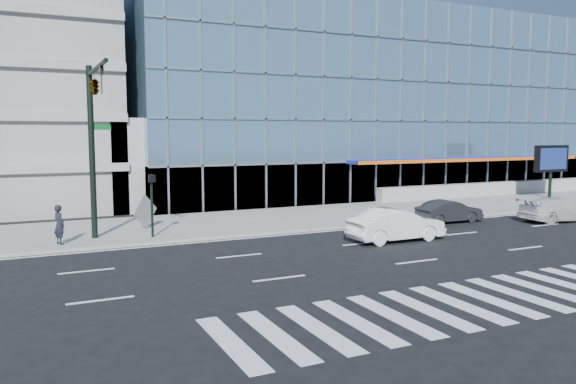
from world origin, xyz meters
The scene contains 13 objects.
ground centered at (0.00, 0.00, 0.00)m, with size 160.00×160.00×0.00m, color black.
sidewalk centered at (0.00, 8.00, 0.07)m, with size 120.00×8.00×0.15m, color gray.
theatre_building centered at (14.00, 26.00, 7.50)m, with size 42.00×26.00×15.00m, color #6894AE.
ramp_block centered at (-6.00, 18.00, 3.00)m, with size 6.00×8.00×6.00m, color gray.
retaining_wall centered at (24.00, 11.60, 0.65)m, with size 30.00×0.80×1.00m, color gray.
traffic_signal centered at (-11.00, 4.57, 6.16)m, with size 1.14×5.74×8.00m.
ped_signal_post centered at (-8.50, 4.94, 2.14)m, with size 0.30×0.33×3.00m.
marquee_sign centered at (22.00, 7.99, 3.07)m, with size 3.20×0.43×4.00m.
white_suv centered at (13.82, 0.69, 0.69)m, with size 1.94×4.78×1.39m, color silver.
white_sedan centered at (1.82, -0.14, 0.77)m, with size 1.64×4.70×1.55m, color white.
dark_sedan centered at (7.82, 3.00, 0.64)m, with size 1.36×3.89×1.28m, color black.
pedestrian centered at (-12.59, 5.04, 1.04)m, with size 0.65×0.42×1.77m, color black.
tilted_panel centered at (-8.34, 7.46, 1.07)m, with size 1.30×0.06×1.30m, color gray.
Camera 1 is at (-14.01, -21.49, 5.09)m, focal length 35.00 mm.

